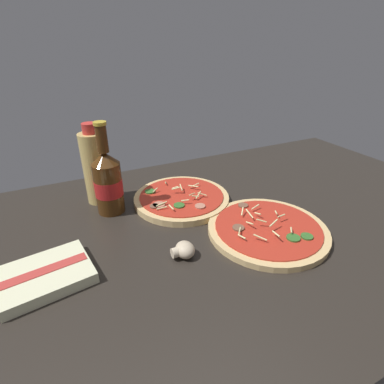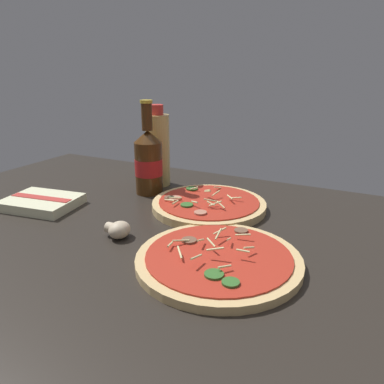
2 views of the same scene
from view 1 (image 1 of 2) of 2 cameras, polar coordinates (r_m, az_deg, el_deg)
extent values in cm
cube|color=#28231E|center=(80.42, 5.64, -6.58)|extent=(160.00, 90.00, 2.50)
cylinder|color=tan|center=(77.62, 14.16, -6.98)|extent=(29.69, 29.69, 1.52)
cylinder|color=#B22D1E|center=(77.12, 14.24, -6.42)|extent=(26.13, 26.13, 0.30)
cylinder|color=brown|center=(84.32, 9.71, -2.52)|extent=(2.73, 2.73, 0.40)
cylinder|color=#336628|center=(75.77, 21.04, -7.91)|extent=(2.84, 2.84, 0.40)
cylinder|color=#336628|center=(74.24, 18.74, -8.26)|extent=(3.20, 3.20, 0.40)
cylinder|color=brown|center=(74.65, 8.83, -6.74)|extent=(2.93, 2.93, 0.40)
cylinder|color=beige|center=(82.48, 11.96, -2.80)|extent=(2.98, 1.01, 0.80)
cylinder|color=beige|center=(79.58, 9.57, -3.68)|extent=(2.12, 2.35, 1.25)
cylinder|color=beige|center=(79.36, 12.43, -4.03)|extent=(0.56, 2.17, 0.97)
cylinder|color=beige|center=(75.11, 10.93, -5.84)|extent=(0.37, 2.70, 1.23)
cylinder|color=beige|center=(78.17, 10.91, -4.07)|extent=(0.46, 3.06, 1.31)
cylinder|color=beige|center=(80.80, 15.73, -3.78)|extent=(1.55, 2.18, 0.84)
cylinder|color=beige|center=(78.98, 16.67, -4.36)|extent=(2.40, 0.55, 0.37)
cylinder|color=beige|center=(75.58, 18.39, -6.88)|extent=(1.81, 2.09, 0.52)
cylinder|color=beige|center=(72.54, 8.77, -7.35)|extent=(2.46, 2.80, 0.89)
cylinder|color=beige|center=(74.97, 15.27, -5.71)|extent=(3.06, 1.18, 1.09)
cylinder|color=beige|center=(71.99, 15.71, -7.67)|extent=(0.86, 3.01, 0.82)
cylinder|color=beige|center=(75.48, 13.09, -5.35)|extent=(2.35, 1.60, 1.01)
cylinder|color=beige|center=(70.80, 12.84, -8.42)|extent=(2.36, 2.67, 1.05)
cylinder|color=beige|center=(70.75, 9.47, -8.40)|extent=(0.77, 2.42, 0.62)
cylinder|color=tan|center=(88.83, -2.00, -1.28)|extent=(28.00, 28.00, 1.85)
cylinder|color=#B22D1E|center=(88.32, -2.01, -0.67)|extent=(24.64, 24.64, 0.30)
cylinder|color=#B7755B|center=(83.22, -6.31, -2.44)|extent=(3.42, 3.42, 0.40)
cylinder|color=#336628|center=(82.55, -2.47, -2.55)|extent=(3.03, 3.03, 0.40)
cylinder|color=#B7755B|center=(82.10, 1.54, -2.72)|extent=(2.89, 2.89, 0.40)
cylinder|color=#336628|center=(90.71, -7.98, 0.11)|extent=(3.12, 3.12, 0.40)
cylinder|color=brown|center=(82.73, -7.20, -2.69)|extent=(2.52, 2.52, 0.40)
cylinder|color=beige|center=(94.86, -5.04, 1.77)|extent=(1.27, 2.71, 1.26)
cylinder|color=beige|center=(86.67, 2.18, -0.36)|extent=(2.66, 1.53, 1.25)
cylinder|color=beige|center=(88.28, -3.06, 0.69)|extent=(2.34, 1.53, 1.10)
cylinder|color=beige|center=(80.73, -3.95, -2.93)|extent=(0.45, 3.02, 0.47)
cylinder|color=beige|center=(85.78, 1.22, -0.57)|extent=(2.67, 2.11, 1.32)
cylinder|color=beige|center=(81.10, -5.79, -3.04)|extent=(2.93, 0.70, 0.59)
cylinder|color=beige|center=(85.20, 0.66, -0.82)|extent=(2.21, 0.72, 0.83)
cylinder|color=beige|center=(88.40, -3.24, 0.85)|extent=(1.98, 1.22, 1.01)
cylinder|color=beige|center=(82.65, -5.82, -2.27)|extent=(3.39, 1.00, 0.58)
cylinder|color=beige|center=(89.69, -2.08, 0.88)|extent=(1.04, 3.28, 0.90)
cylinder|color=beige|center=(89.85, -7.02, 0.37)|extent=(2.02, 1.24, 0.87)
cylinder|color=beige|center=(91.13, 0.50, 1.18)|extent=(2.48, 2.69, 0.51)
cylinder|color=beige|center=(85.51, 0.05, -0.40)|extent=(2.77, 1.95, 1.05)
cylinder|color=beige|center=(82.98, -1.33, -1.60)|extent=(2.17, 1.29, 0.65)
cylinder|color=beige|center=(92.48, 0.58, 1.33)|extent=(2.93, 0.73, 0.80)
cylinder|color=#47280F|center=(84.31, -15.56, 0.74)|extent=(7.48, 7.48, 14.23)
cone|color=#47280F|center=(80.95, -16.32, 6.25)|extent=(7.48, 7.48, 3.16)
cylinder|color=#47280F|center=(79.35, -16.80, 9.68)|extent=(2.84, 2.84, 7.03)
cylinder|color=gold|center=(78.33, -17.19, 12.40)|extent=(3.27, 3.27, 0.80)
cylinder|color=red|center=(84.19, -15.58, 0.91)|extent=(7.55, 7.55, 4.55)
cylinder|color=#D6B766|center=(89.76, -17.90, 4.26)|extent=(6.92, 6.92, 20.51)
cylinder|color=red|center=(86.13, -19.02, 11.40)|extent=(3.81, 3.81, 2.80)
cylinder|color=beige|center=(66.75, -2.93, -11.38)|extent=(2.25, 2.25, 2.25)
ellipsoid|color=#C6B293|center=(67.36, -1.34, -10.92)|extent=(4.25, 4.99, 3.50)
cube|color=beige|center=(68.58, -26.13, -14.09)|extent=(18.98, 15.76, 2.40)
cube|color=#B73833|center=(67.80, -26.36, -13.27)|extent=(16.53, 4.77, 0.16)
camera|label=2|loc=(0.68, 68.90, 1.50)|focal=35.00mm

